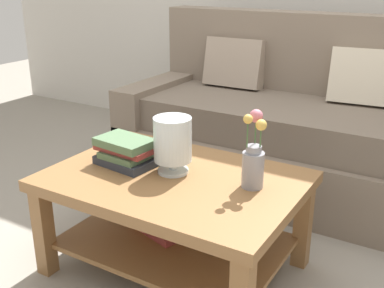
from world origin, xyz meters
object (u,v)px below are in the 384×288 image
book_stack_main (128,151)px  flower_pitcher (253,159)px  couch (287,130)px  coffee_table (174,202)px  glass_hurricane_vase (173,141)px

book_stack_main → flower_pitcher: size_ratio=0.90×
couch → flower_pitcher: (0.23, -1.08, 0.23)m
coffee_table → book_stack_main: size_ratio=3.73×
book_stack_main → glass_hurricane_vase: (0.23, 0.03, 0.08)m
flower_pitcher → book_stack_main: bearing=-173.3°
couch → book_stack_main: 1.21m
flower_pitcher → glass_hurricane_vase: bearing=-173.0°
couch → coffee_table: size_ratio=1.84×
book_stack_main → flower_pitcher: bearing=6.7°
glass_hurricane_vase → flower_pitcher: 0.36m
couch → coffee_table: 1.16m
book_stack_main → glass_hurricane_vase: glass_hurricane_vase is taller
coffee_table → flower_pitcher: size_ratio=3.36×
book_stack_main → glass_hurricane_vase: size_ratio=1.16×
book_stack_main → couch: bearing=72.7°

